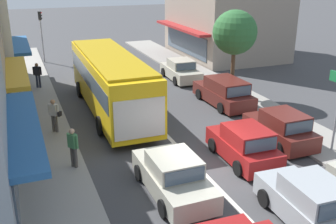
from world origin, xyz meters
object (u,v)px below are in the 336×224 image
Objects in this scene: sedan_queue_far_back at (173,176)px; traffic_light_downstreet at (41,28)px; street_tree_right at (235,33)px; pedestrian_far_walker at (37,74)px; parked_sedan_kerb_rear at (181,71)px; pedestrian_browsing_midblock at (73,145)px; pedestrian_with_handbag_near at (54,114)px; parked_wagon_kerb_third at (224,92)px; hatchback_queue_gap_filler at (244,145)px; hatchback_behind_bus_mid at (309,203)px; city_bus at (111,79)px; parked_hatchback_kerb_second at (281,129)px.

sedan_queue_far_back is 1.00× the size of traffic_light_downstreet.
pedestrian_far_walker is (-10.88, 6.17, -2.92)m from street_tree_right.
parked_sedan_kerb_rear is 12.87m from traffic_light_downstreet.
street_tree_right is 12.26m from pedestrian_browsing_midblock.
street_tree_right is at bearing 28.78° from pedestrian_browsing_midblock.
pedestrian_with_handbag_near is at bearing -170.32° from street_tree_right.
parked_wagon_kerb_third is 3.54m from street_tree_right.
hatchback_behind_bus_mid is at bearing -94.78° from hatchback_queue_gap_filler.
city_bus is 14.34m from traffic_light_downstreet.
hatchback_queue_gap_filler reaches higher than sedan_queue_far_back.
hatchback_behind_bus_mid is 0.89× the size of sedan_queue_far_back.
parked_sedan_kerb_rear is (0.06, 11.59, -0.05)m from parked_hatchback_kerb_second.
sedan_queue_far_back is 2.59× the size of pedestrian_browsing_midblock.
hatchback_behind_bus_mid is at bearing -43.87° from sedan_queue_far_back.
traffic_light_downstreet reaches higher than hatchback_queue_gap_filler.
pedestrian_browsing_midblock reaches higher than parked_wagon_kerb_third.
city_bus is 2.41× the size of parked_wagon_kerb_third.
parked_sedan_kerb_rear is (6.20, 4.76, -1.22)m from city_bus.
pedestrian_far_walker reaches higher than parked_wagon_kerb_third.
traffic_light_downstreet is 2.58× the size of pedestrian_with_handbag_near.
street_tree_right reaches higher than hatchback_queue_gap_filler.
pedestrian_with_handbag_near is (-9.41, 4.79, 0.36)m from parked_hatchback_kerb_second.
parked_sedan_kerb_rear is 14.12m from pedestrian_browsing_midblock.
parked_hatchback_kerb_second is (2.48, 0.90, 0.00)m from hatchback_queue_gap_filler.
hatchback_queue_gap_filler is at bearing -62.62° from pedestrian_far_walker.
sedan_queue_far_back is 6.48m from parked_hatchback_kerb_second.
traffic_light_downstreet is at bearing 124.36° from street_tree_right.
parked_wagon_kerb_third is (3.10, 10.94, 0.04)m from hatchback_behind_bus_mid.
parked_wagon_kerb_third reaches higher than hatchback_queue_gap_filler.
hatchback_queue_gap_filler is at bearing -160.15° from parked_hatchback_kerb_second.
street_tree_right is 12.84m from pedestrian_far_walker.
sedan_queue_far_back is at bearing -84.16° from traffic_light_downstreet.
parked_sedan_kerb_rear is at bearing 104.05° from street_tree_right.
traffic_light_downstreet is 0.79× the size of street_tree_right.
pedestrian_with_handbag_near reaches higher than parked_wagon_kerb_third.
city_bus reaches higher than parked_hatchback_kerb_second.
parked_hatchback_kerb_second is 0.87× the size of parked_sedan_kerb_rear.
city_bus is 6.68× the size of pedestrian_browsing_midblock.
pedestrian_far_walker reaches higher than parked_hatchback_kerb_second.
street_tree_right is at bearing 49.52° from sedan_queue_far_back.
traffic_light_downstreet reaches higher than sedan_queue_far_back.
parked_hatchback_kerb_second is 22.71m from traffic_light_downstreet.
hatchback_behind_bus_mid is 2.31× the size of pedestrian_far_walker.
parked_hatchback_kerb_second is 2.27× the size of pedestrian_browsing_midblock.
city_bus is 7.74m from street_tree_right.
hatchback_queue_gap_filler is 15.41m from pedestrian_far_walker.
pedestrian_with_handbag_near is (-0.92, -16.16, -1.79)m from traffic_light_downstreet.
city_bus is at bearing -60.00° from pedestrian_far_walker.
hatchback_behind_bus_mid is 0.90× the size of traffic_light_downstreet.
city_bus reaches higher than hatchback_behind_bus_mid.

